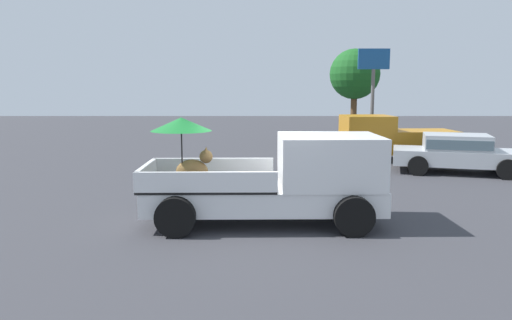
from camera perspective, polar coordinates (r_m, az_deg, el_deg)
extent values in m
plane|color=#38383D|center=(10.45, 0.89, -7.46)|extent=(80.00, 80.00, 0.00)
cylinder|color=black|center=(11.48, 9.54, -4.06)|extent=(0.80, 0.29, 0.80)
cylinder|color=black|center=(9.62, 11.62, -6.60)|extent=(0.80, 0.29, 0.80)
cylinder|color=black|center=(11.39, -8.11, -4.13)|extent=(0.80, 0.29, 0.80)
cylinder|color=black|center=(9.51, -9.60, -6.72)|extent=(0.80, 0.29, 0.80)
cube|color=white|center=(10.31, 0.90, -4.42)|extent=(5.02, 1.87, 0.50)
cube|color=white|center=(10.30, 8.72, -0.06)|extent=(2.13, 1.89, 1.08)
cube|color=#4C606B|center=(10.48, 14.15, 1.04)|extent=(0.08, 1.72, 0.64)
cube|color=black|center=(10.28, -5.53, -2.90)|extent=(2.83, 1.88, 0.06)
cube|color=white|center=(11.14, -5.16, -0.80)|extent=(2.80, 0.14, 0.40)
cube|color=white|center=(9.34, -6.01, -2.64)|extent=(2.80, 0.14, 0.40)
cube|color=white|center=(10.44, -12.95, -1.62)|extent=(0.13, 1.84, 0.40)
ellipsoid|color=olive|center=(10.19, -7.64, -1.38)|extent=(0.68, 0.33, 0.52)
sphere|color=olive|center=(10.10, -5.98, 0.41)|extent=(0.28, 0.28, 0.28)
cone|color=olive|center=(10.16, -5.96, 1.25)|extent=(0.09, 0.09, 0.12)
cone|color=olive|center=(10.01, -6.04, 1.13)|extent=(0.09, 0.09, 0.12)
cylinder|color=black|center=(10.13, -8.82, 0.39)|extent=(0.03, 0.03, 1.17)
cone|color=#19722D|center=(10.05, -8.91, 4.25)|extent=(1.29, 1.29, 0.28)
cylinder|color=black|center=(18.82, 12.63, 0.71)|extent=(0.77, 0.30, 0.76)
cylinder|color=black|center=(20.64, 11.23, 1.43)|extent=(0.77, 0.30, 0.76)
cylinder|color=black|center=(19.91, 21.54, 0.74)|extent=(0.77, 0.30, 0.76)
cylinder|color=black|center=(21.64, 19.48, 1.43)|extent=(0.77, 0.30, 0.76)
cube|color=#B27219|center=(20.17, 16.32, 1.58)|extent=(4.89, 2.04, 0.50)
cube|color=#B27219|center=(19.74, 13.11, 3.74)|extent=(1.99, 1.89, 1.00)
cube|color=#B27219|center=(20.48, 19.01, 2.82)|extent=(2.79, 1.94, 0.40)
cylinder|color=black|center=(18.83, 26.75, -0.15)|extent=(0.70, 0.39, 0.66)
cylinder|color=black|center=(17.13, 27.83, -1.01)|extent=(0.70, 0.39, 0.66)
cylinder|color=black|center=(18.51, 18.52, 0.19)|extent=(0.70, 0.39, 0.66)
cylinder|color=black|center=(16.77, 18.77, -0.65)|extent=(0.70, 0.39, 0.66)
cube|color=#ADB2B7|center=(17.73, 23.04, 0.31)|extent=(4.62, 2.87, 0.52)
cube|color=#ADB2B7|center=(17.66, 22.81, 1.93)|extent=(2.46, 2.11, 0.56)
cube|color=#4C606B|center=(17.66, 22.81, 1.93)|extent=(2.42, 2.18, 0.32)
cylinder|color=#59595B|center=(22.31, 13.68, 5.70)|extent=(0.16, 0.16, 3.72)
cube|color=#194C8C|center=(22.32, 13.90, 11.63)|extent=(1.40, 0.12, 0.90)
cylinder|color=brown|center=(25.78, 11.55, 4.99)|extent=(0.32, 0.32, 2.70)
sphere|color=#19561E|center=(25.74, 11.71, 10.02)|extent=(2.61, 2.61, 2.61)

